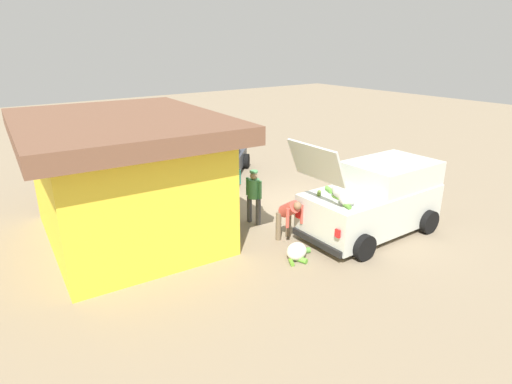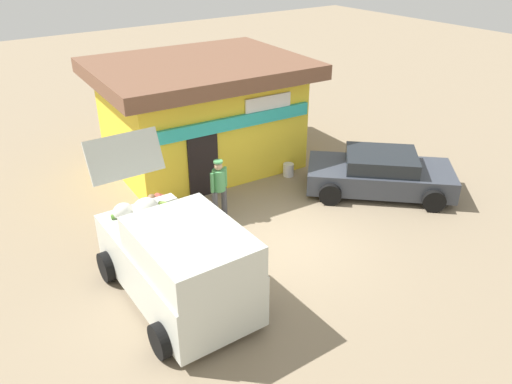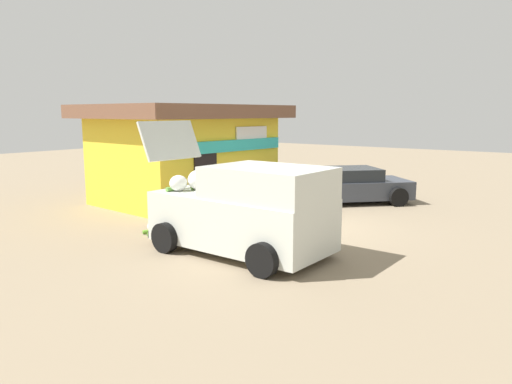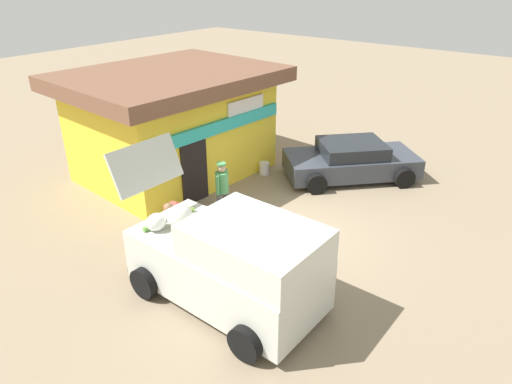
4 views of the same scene
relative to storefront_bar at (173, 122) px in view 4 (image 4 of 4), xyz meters
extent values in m
plane|color=gray|center=(-0.80, -5.12, -1.72)|extent=(60.00, 60.00, 0.00)
cube|color=yellow|center=(0.00, 0.01, -0.29)|extent=(5.54, 4.34, 2.86)
cube|color=#2DB7B2|center=(-0.13, -2.04, 0.28)|extent=(5.02, 0.45, 0.36)
cube|color=black|center=(-1.08, -1.95, -0.72)|extent=(0.90, 0.12, 2.00)
cube|color=white|center=(1.03, -2.10, 0.57)|extent=(1.50, 0.16, 0.60)
cube|color=brown|center=(0.00, 0.01, 1.35)|extent=(6.49, 5.28, 0.43)
cube|color=silver|center=(-3.79, -5.48, -0.99)|extent=(1.89, 3.95, 1.10)
cube|color=silver|center=(-3.80, -6.22, -0.11)|extent=(1.80, 2.46, 0.66)
cube|color=black|center=(-3.81, -7.39, -0.14)|extent=(1.57, 0.10, 0.50)
cube|color=silver|center=(-3.77, -3.32, 0.67)|extent=(1.67, 0.45, 0.92)
ellipsoid|color=silver|center=(-3.80, -4.27, -0.21)|extent=(0.56, 0.47, 0.47)
ellipsoid|color=silver|center=(-4.21, -4.01, -0.26)|extent=(0.44, 0.36, 0.36)
cylinder|color=#6FAE35|center=(-3.77, -4.15, -0.39)|extent=(0.30, 0.12, 0.10)
cylinder|color=#6CB444|center=(-3.24, -4.38, -0.38)|extent=(0.32, 0.22, 0.13)
cylinder|color=olive|center=(-3.27, -3.98, -0.39)|extent=(0.22, 0.22, 0.10)
cylinder|color=#609A39|center=(-4.32, -3.90, -0.39)|extent=(0.26, 0.16, 0.11)
cube|color=black|center=(-3.77, -3.47, -1.46)|extent=(1.75, 0.10, 0.16)
cube|color=red|center=(-4.49, -3.45, -0.94)|extent=(0.14, 0.06, 0.20)
cube|color=red|center=(-3.05, -3.47, -0.94)|extent=(0.14, 0.06, 0.20)
cylinder|color=black|center=(-4.80, -6.80, -1.39)|extent=(0.23, 0.67, 0.66)
cylinder|color=black|center=(-2.81, -6.82, -1.39)|extent=(0.23, 0.67, 0.66)
cylinder|color=black|center=(-4.77, -4.13, -1.39)|extent=(0.23, 0.67, 0.66)
cylinder|color=black|center=(-2.78, -4.15, -1.39)|extent=(0.23, 0.67, 0.66)
cube|color=#383D47|center=(3.13, -4.65, -1.25)|extent=(4.21, 4.11, 0.61)
cube|color=#1E2328|center=(3.13, -4.65, -0.74)|extent=(2.52, 2.50, 0.41)
cylinder|color=black|center=(3.46, -6.31, -1.42)|extent=(0.60, 0.58, 0.62)
cylinder|color=black|center=(4.81, -4.87, -1.42)|extent=(0.60, 0.58, 0.62)
cylinder|color=black|center=(1.45, -4.42, -1.42)|extent=(0.60, 0.58, 0.62)
cylinder|color=black|center=(2.80, -2.99, -1.42)|extent=(0.60, 0.58, 0.62)
cylinder|color=#4C4C51|center=(-1.20, -3.20, -1.33)|extent=(0.15, 0.15, 0.79)
cylinder|color=#4C4C51|center=(-1.53, -3.28, -1.33)|extent=(0.15, 0.15, 0.79)
cylinder|color=#4C9959|center=(-1.37, -3.24, -0.65)|extent=(0.41, 0.41, 0.56)
sphere|color=tan|center=(-1.37, -3.24, -0.26)|extent=(0.22, 0.22, 0.22)
cylinder|color=#4C9959|center=(-1.37, -3.24, -0.13)|extent=(0.24, 0.24, 0.05)
cylinder|color=#4C9959|center=(-1.14, -3.18, -0.63)|extent=(0.09, 0.09, 0.53)
cylinder|color=#4C9959|center=(-1.60, -3.30, -0.63)|extent=(0.09, 0.09, 0.53)
cylinder|color=#726047|center=(-2.68, -3.46, -1.33)|extent=(0.15, 0.15, 0.79)
cylinder|color=#726047|center=(-2.67, -3.12, -1.33)|extent=(0.15, 0.15, 0.79)
cylinder|color=#CC4C3F|center=(-2.91, -3.28, -0.79)|extent=(0.66, 0.36, 0.59)
sphere|color=#8C6647|center=(-3.24, -3.27, -0.58)|extent=(0.21, 0.21, 0.21)
cylinder|color=#CC4C3F|center=(-3.16, -3.52, -0.90)|extent=(0.09, 0.09, 0.53)
cylinder|color=#CC4C3F|center=(-3.14, -3.04, -0.90)|extent=(0.09, 0.09, 0.53)
ellipsoid|color=silver|center=(-3.76, -2.82, -1.52)|extent=(0.72, 0.77, 0.40)
cylinder|color=#4F9037|center=(-3.67, -3.15, -1.65)|extent=(0.27, 0.36, 0.15)
cylinder|color=#63B738|center=(-3.96, -2.78, -1.66)|extent=(0.36, 0.23, 0.14)
cylinder|color=#619F2E|center=(-3.90, -2.54, -1.67)|extent=(0.28, 0.21, 0.10)
cylinder|color=silver|center=(1.66, -2.34, -1.53)|extent=(0.33, 0.33, 0.39)
camera|label=1|loc=(-10.68, 3.44, 3.38)|focal=29.52mm
camera|label=2|loc=(-7.31, -13.25, 5.10)|focal=35.61mm
camera|label=3|loc=(-11.78, -11.88, 1.32)|focal=33.80mm
camera|label=4|loc=(-9.36, -10.59, 4.44)|focal=32.45mm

